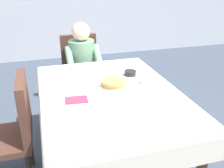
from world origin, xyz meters
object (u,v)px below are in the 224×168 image
object	(u,v)px
fork_left_of_plate	(92,90)
syrup_pitcher	(81,80)
breakfast_stack	(113,83)
knife_right_of_plate	(136,85)
chair_diner	(81,68)
plate_breakfast	(114,86)
spoon_near_edge	(121,105)
diner_person	(83,61)
dining_table_main	(109,101)
cup_coffee	(147,79)
chair_left_side	(14,127)
bowl_butter	(130,73)

from	to	relation	value
fork_left_of_plate	syrup_pitcher	bearing A→B (deg)	24.37
breakfast_stack	knife_right_of_plate	distance (m)	0.20
chair_diner	plate_breakfast	bearing A→B (deg)	95.01
fork_left_of_plate	spoon_near_edge	size ratio (longest dim) A/B	1.20
breakfast_stack	fork_left_of_plate	xyz separation A→B (m)	(-0.19, -0.02, -0.04)
chair_diner	breakfast_stack	xyz separation A→B (m)	(0.09, -1.11, 0.25)
plate_breakfast	chair_diner	bearing A→B (deg)	95.01
chair_diner	diner_person	xyz separation A→B (m)	(-0.00, -0.16, 0.14)
diner_person	spoon_near_edge	bearing A→B (deg)	92.58
dining_table_main	spoon_near_edge	xyz separation A→B (m)	(0.02, -0.26, 0.09)
diner_person	syrup_pitcher	distance (m)	0.83
diner_person	fork_left_of_plate	bearing A→B (deg)	84.53
dining_table_main	syrup_pitcher	size ratio (longest dim) A/B	19.05
dining_table_main	plate_breakfast	size ratio (longest dim) A/B	5.44
cup_coffee	spoon_near_edge	size ratio (longest dim) A/B	0.75
dining_table_main	plate_breakfast	bearing A→B (deg)	48.83
chair_diner	plate_breakfast	size ratio (longest dim) A/B	3.32
diner_person	spoon_near_edge	xyz separation A→B (m)	(0.06, -1.28, 0.07)
cup_coffee	spoon_near_edge	xyz separation A→B (m)	(-0.33, -0.31, -0.04)
cup_coffee	knife_right_of_plate	bearing A→B (deg)	-177.93
chair_left_side	bowl_butter	world-z (taller)	chair_left_side
syrup_pitcher	spoon_near_edge	bearing A→B (deg)	-65.69
chair_left_side	breakfast_stack	xyz separation A→B (m)	(0.82, 0.06, 0.25)
dining_table_main	bowl_butter	size ratio (longest dim) A/B	13.85
bowl_butter	spoon_near_edge	xyz separation A→B (m)	(-0.26, -0.54, -0.02)
chair_diner	spoon_near_edge	world-z (taller)	chair_diner
breakfast_stack	syrup_pitcher	xyz separation A→B (m)	(-0.25, 0.14, -0.00)
diner_person	bowl_butter	xyz separation A→B (m)	(0.32, -0.74, 0.09)
dining_table_main	breakfast_stack	xyz separation A→B (m)	(0.05, 0.06, 0.13)
cup_coffee	knife_right_of_plate	size ratio (longest dim) A/B	0.56
diner_person	syrup_pitcher	bearing A→B (deg)	79.30
spoon_near_edge	fork_left_of_plate	bearing A→B (deg)	126.17
dining_table_main	cup_coffee	bearing A→B (deg)	7.67
syrup_pitcher	diner_person	bearing A→B (deg)	79.30
bowl_butter	knife_right_of_plate	size ratio (longest dim) A/B	0.55
bowl_butter	spoon_near_edge	world-z (taller)	bowl_butter
chair_left_side	spoon_near_edge	size ratio (longest dim) A/B	6.20
breakfast_stack	spoon_near_edge	xyz separation A→B (m)	(-0.04, -0.32, -0.04)
breakfast_stack	knife_right_of_plate	xyz separation A→B (m)	(0.19, -0.02, -0.04)
dining_table_main	chair_left_side	xyz separation A→B (m)	(-0.77, 0.00, -0.12)
dining_table_main	knife_right_of_plate	bearing A→B (deg)	9.93
chair_diner	bowl_butter	world-z (taller)	chair_diner
knife_right_of_plate	plate_breakfast	bearing A→B (deg)	90.73
plate_breakfast	syrup_pitcher	bearing A→B (deg)	150.77
chair_diner	chair_left_side	distance (m)	1.38
diner_person	knife_right_of_plate	world-z (taller)	diner_person
bowl_butter	syrup_pitcher	xyz separation A→B (m)	(-0.47, -0.07, 0.02)
chair_diner	chair_left_side	bearing A→B (deg)	58.08
chair_diner	knife_right_of_plate	size ratio (longest dim) A/B	4.65
knife_right_of_plate	bowl_butter	bearing A→B (deg)	-1.72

